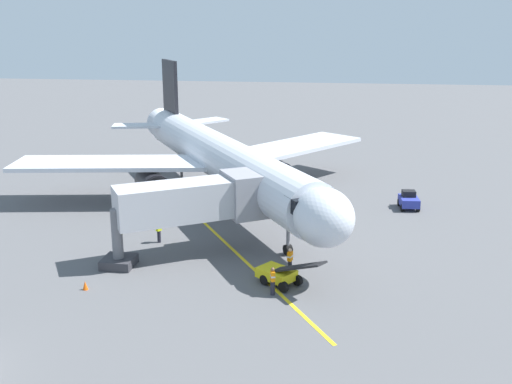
{
  "coord_description": "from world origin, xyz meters",
  "views": [
    {
      "loc": [
        -11.45,
        51.21,
        15.16
      ],
      "look_at": [
        -5.3,
        9.03,
        3.0
      ],
      "focal_mm": 41.34,
      "sensor_mm": 36.0,
      "label": 1
    }
  ],
  "objects_px": {
    "tug_near_nose": "(409,200)",
    "safety_cone_nose_left": "(85,285)",
    "ground_crew_wing_walker": "(159,231)",
    "ground_crew_marshaller": "(273,281)",
    "belt_loader_portside": "(280,274)",
    "jet_bridge": "(200,201)",
    "airplane": "(219,157)",
    "ground_crew_loader": "(290,261)"
  },
  "relations": [
    {
      "from": "tug_near_nose",
      "to": "belt_loader_portside",
      "type": "bearing_deg",
      "value": 61.23
    },
    {
      "from": "ground_crew_wing_walker",
      "to": "ground_crew_loader",
      "type": "relative_size",
      "value": 1.0
    },
    {
      "from": "jet_bridge",
      "to": "belt_loader_portside",
      "type": "relative_size",
      "value": 2.42
    },
    {
      "from": "tug_near_nose",
      "to": "ground_crew_wing_walker",
      "type": "bearing_deg",
      "value": 30.46
    },
    {
      "from": "jet_bridge",
      "to": "ground_crew_loader",
      "type": "distance_m",
      "value": 7.38
    },
    {
      "from": "airplane",
      "to": "jet_bridge",
      "type": "bearing_deg",
      "value": 96.14
    },
    {
      "from": "ground_crew_wing_walker",
      "to": "ground_crew_marshaller",
      "type": "bearing_deg",
      "value": 141.12
    },
    {
      "from": "ground_crew_wing_walker",
      "to": "ground_crew_loader",
      "type": "height_order",
      "value": "same"
    },
    {
      "from": "ground_crew_loader",
      "to": "safety_cone_nose_left",
      "type": "relative_size",
      "value": 3.11
    },
    {
      "from": "ground_crew_marshaller",
      "to": "tug_near_nose",
      "type": "height_order",
      "value": "ground_crew_marshaller"
    },
    {
      "from": "ground_crew_marshaller",
      "to": "tug_near_nose",
      "type": "xyz_separation_m",
      "value": [
        -9.53,
        -18.32,
        -0.18
      ]
    },
    {
      "from": "ground_crew_loader",
      "to": "airplane",
      "type": "bearing_deg",
      "value": -62.91
    },
    {
      "from": "tug_near_nose",
      "to": "safety_cone_nose_left",
      "type": "bearing_deg",
      "value": 43.02
    },
    {
      "from": "ground_crew_marshaller",
      "to": "safety_cone_nose_left",
      "type": "relative_size",
      "value": 3.11
    },
    {
      "from": "jet_bridge",
      "to": "ground_crew_wing_walker",
      "type": "distance_m",
      "value": 4.84
    },
    {
      "from": "ground_crew_loader",
      "to": "ground_crew_marshaller",
      "type": "bearing_deg",
      "value": 77.14
    },
    {
      "from": "ground_crew_wing_walker",
      "to": "tug_near_nose",
      "type": "relative_size",
      "value": 0.71
    },
    {
      "from": "ground_crew_loader",
      "to": "tug_near_nose",
      "type": "bearing_deg",
      "value": -120.17
    },
    {
      "from": "jet_bridge",
      "to": "tug_near_nose",
      "type": "height_order",
      "value": "jet_bridge"
    },
    {
      "from": "safety_cone_nose_left",
      "to": "jet_bridge",
      "type": "bearing_deg",
      "value": -129.75
    },
    {
      "from": "ground_crew_wing_walker",
      "to": "belt_loader_portside",
      "type": "height_order",
      "value": "belt_loader_portside"
    },
    {
      "from": "jet_bridge",
      "to": "belt_loader_portside",
      "type": "height_order",
      "value": "jet_bridge"
    },
    {
      "from": "tug_near_nose",
      "to": "ground_crew_loader",
      "type": "bearing_deg",
      "value": 59.83
    },
    {
      "from": "airplane",
      "to": "ground_crew_loader",
      "type": "distance_m",
      "value": 17.08
    },
    {
      "from": "airplane",
      "to": "jet_bridge",
      "type": "distance_m",
      "value": 12.5
    },
    {
      "from": "ground_crew_marshaller",
      "to": "belt_loader_portside",
      "type": "relative_size",
      "value": 0.39
    },
    {
      "from": "belt_loader_portside",
      "to": "ground_crew_marshaller",
      "type": "bearing_deg",
      "value": 79.23
    },
    {
      "from": "ground_crew_wing_walker",
      "to": "belt_loader_portside",
      "type": "distance_m",
      "value": 11.09
    },
    {
      "from": "ground_crew_wing_walker",
      "to": "airplane",
      "type": "bearing_deg",
      "value": -101.49
    },
    {
      "from": "ground_crew_marshaller",
      "to": "safety_cone_nose_left",
      "type": "distance_m",
      "value": 11.13
    },
    {
      "from": "tug_near_nose",
      "to": "safety_cone_nose_left",
      "type": "xyz_separation_m",
      "value": [
        20.61,
        19.23,
        -0.43
      ]
    },
    {
      "from": "jet_bridge",
      "to": "ground_crew_marshaller",
      "type": "distance_m",
      "value": 8.47
    },
    {
      "from": "jet_bridge",
      "to": "ground_crew_wing_walker",
      "type": "bearing_deg",
      "value": -25.29
    },
    {
      "from": "jet_bridge",
      "to": "ground_crew_loader",
      "type": "height_order",
      "value": "jet_bridge"
    },
    {
      "from": "safety_cone_nose_left",
      "to": "ground_crew_loader",
      "type": "bearing_deg",
      "value": -160.97
    },
    {
      "from": "ground_crew_loader",
      "to": "belt_loader_portside",
      "type": "xyz_separation_m",
      "value": [
        0.44,
        1.69,
        -0.17
      ]
    },
    {
      "from": "airplane",
      "to": "jet_bridge",
      "type": "height_order",
      "value": "airplane"
    },
    {
      "from": "airplane",
      "to": "safety_cone_nose_left",
      "type": "relative_size",
      "value": 65.61
    },
    {
      "from": "airplane",
      "to": "ground_crew_marshaller",
      "type": "relative_size",
      "value": 21.1
    },
    {
      "from": "jet_bridge",
      "to": "ground_crew_wing_walker",
      "type": "relative_size",
      "value": 6.26
    },
    {
      "from": "jet_bridge",
      "to": "safety_cone_nose_left",
      "type": "xyz_separation_m",
      "value": [
        5.49,
        6.6,
        -3.49
      ]
    },
    {
      "from": "jet_bridge",
      "to": "ground_crew_wing_walker",
      "type": "height_order",
      "value": "jet_bridge"
    }
  ]
}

